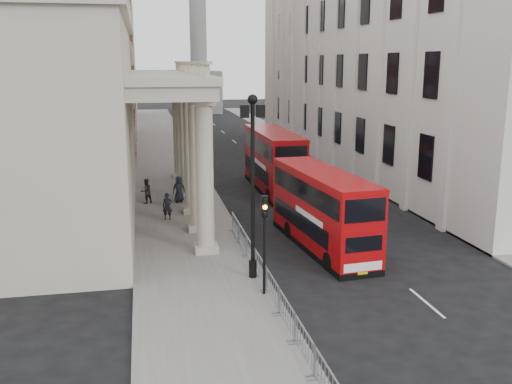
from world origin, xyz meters
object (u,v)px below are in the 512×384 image
(pedestrian_c, at_px, (179,189))
(lamp_post_north, at_px, (190,113))
(bus_far, at_px, (273,160))
(traffic_light, at_px, (264,227))
(lamp_post_south, at_px, (253,175))
(pedestrian_a, at_px, (167,206))
(pedestrian_b, at_px, (146,191))
(lamp_post_mid, at_px, (210,132))
(monument_column, at_px, (198,28))
(bus_near, at_px, (322,208))

(pedestrian_c, bearing_deg, lamp_post_north, 78.24)
(bus_far, relative_size, pedestrian_c, 5.78)
(traffic_light, distance_m, pedestrian_c, 17.37)
(lamp_post_south, xyz_separation_m, traffic_light, (0.10, -2.02, -1.80))
(pedestrian_a, height_order, pedestrian_b, pedestrian_b)
(bus_far, xyz_separation_m, pedestrian_c, (-7.49, -2.94, -1.37))
(traffic_light, relative_size, pedestrian_a, 2.54)
(lamp_post_mid, bearing_deg, lamp_post_north, 90.00)
(pedestrian_a, relative_size, pedestrian_c, 0.91)
(monument_column, distance_m, traffic_light, 91.17)
(lamp_post_south, distance_m, lamp_post_mid, 16.00)
(monument_column, xyz_separation_m, lamp_post_south, (-6.60, -88.00, -11.07))
(bus_far, bearing_deg, lamp_post_south, -105.93)
(bus_near, bearing_deg, pedestrian_c, 116.19)
(lamp_post_south, relative_size, pedestrian_b, 4.81)
(monument_column, bearing_deg, pedestrian_c, -96.99)
(lamp_post_north, height_order, pedestrian_a, lamp_post_north)
(lamp_post_north, bearing_deg, traffic_light, -89.83)
(bus_far, bearing_deg, traffic_light, -104.13)
(bus_near, relative_size, pedestrian_a, 5.83)
(lamp_post_south, distance_m, pedestrian_a, 11.84)
(monument_column, relative_size, lamp_post_mid, 6.51)
(pedestrian_b, bearing_deg, monument_column, -130.97)
(lamp_post_south, xyz_separation_m, bus_far, (5.14, 18.00, -2.50))
(lamp_post_south, distance_m, lamp_post_north, 32.00)
(bus_near, xyz_separation_m, pedestrian_a, (-7.89, 6.83, -1.22))
(monument_column, relative_size, traffic_light, 12.60)
(lamp_post_mid, xyz_separation_m, lamp_post_north, (0.00, 16.00, 0.00))
(bus_far, relative_size, pedestrian_a, 6.32)
(lamp_post_mid, height_order, pedestrian_b, lamp_post_mid)
(lamp_post_north, bearing_deg, pedestrian_a, -98.95)
(lamp_post_mid, height_order, pedestrian_c, lamp_post_mid)
(monument_column, xyz_separation_m, traffic_light, (-6.50, -90.02, -12.88))
(lamp_post_south, distance_m, bus_near, 6.52)
(monument_column, bearing_deg, bus_far, -91.19)
(lamp_post_south, xyz_separation_m, lamp_post_north, (0.00, 32.00, 0.00))
(lamp_post_mid, relative_size, traffic_light, 1.93)
(lamp_post_mid, distance_m, lamp_post_north, 16.00)
(lamp_post_south, bearing_deg, pedestrian_c, 98.87)
(lamp_post_north, relative_size, bus_near, 0.84)
(pedestrian_b, height_order, pedestrian_c, pedestrian_c)
(monument_column, height_order, lamp_post_south, monument_column)
(lamp_post_mid, bearing_deg, traffic_light, -89.68)
(lamp_post_south, relative_size, lamp_post_north, 1.00)
(bus_near, relative_size, pedestrian_b, 5.69)
(bus_near, height_order, pedestrian_b, bus_near)
(lamp_post_north, relative_size, pedestrian_b, 4.81)
(traffic_light, bearing_deg, lamp_post_south, 92.84)
(monument_column, distance_m, lamp_post_south, 88.94)
(lamp_post_north, xyz_separation_m, pedestrian_a, (-3.36, -21.35, -3.95))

